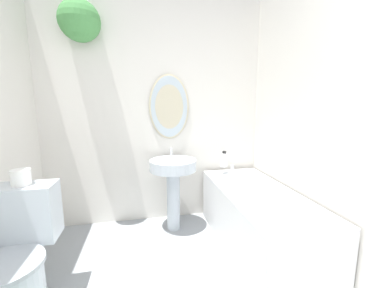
# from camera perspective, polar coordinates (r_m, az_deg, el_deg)

# --- Properties ---
(wall_back) EXTENTS (2.41, 0.37, 2.40)m
(wall_back) POSITION_cam_1_polar(r_m,az_deg,el_deg) (2.56, -10.70, 10.07)
(wall_back) COLOR silver
(wall_back) RESTS_ON ground_plane
(wall_right) EXTENTS (0.06, 2.48, 2.40)m
(wall_right) POSITION_cam_1_polar(r_m,az_deg,el_deg) (1.89, 32.29, 5.88)
(wall_right) COLOR silver
(wall_right) RESTS_ON ground_plane
(toilet) EXTENTS (0.39, 0.58, 0.78)m
(toilet) POSITION_cam_1_polar(r_m,az_deg,el_deg) (1.84, -37.14, -22.90)
(toilet) COLOR silver
(toilet) RESTS_ON ground_plane
(pedestal_sink) EXTENTS (0.46, 0.46, 0.83)m
(pedestal_sink) POSITION_cam_1_polar(r_m,az_deg,el_deg) (2.40, -4.61, -7.90)
(pedestal_sink) COLOR silver
(pedestal_sink) RESTS_ON ground_plane
(bathtub) EXTENTS (0.61, 1.42, 0.61)m
(bathtub) POSITION_cam_1_polar(r_m,az_deg,el_deg) (2.25, 15.42, -16.98)
(bathtub) COLOR silver
(bathtub) RESTS_ON ground_plane
(shampoo_bottle) EXTENTS (0.07, 0.07, 0.17)m
(shampoo_bottle) POSITION_cam_1_polar(r_m,az_deg,el_deg) (2.55, 7.79, -3.78)
(shampoo_bottle) COLOR white
(shampoo_bottle) RESTS_ON bathtub
(toilet_paper_roll) EXTENTS (0.11, 0.11, 0.10)m
(toilet_paper_roll) POSITION_cam_1_polar(r_m,az_deg,el_deg) (1.81, -36.10, -6.56)
(toilet_paper_roll) COLOR white
(toilet_paper_roll) RESTS_ON toilet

